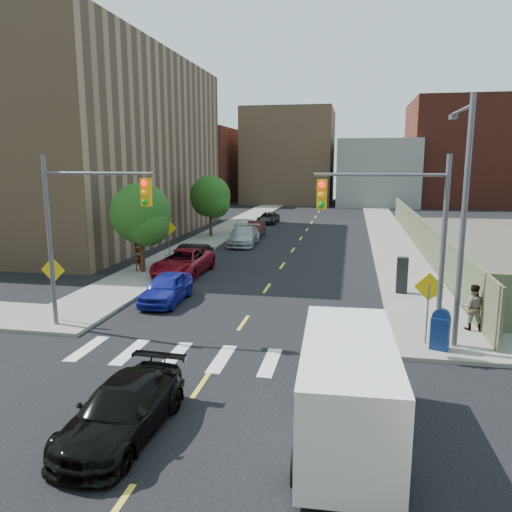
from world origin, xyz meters
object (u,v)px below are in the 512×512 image
at_px(parked_car_blue, 167,288).
at_px(parked_car_silver, 244,236).
at_px(cargo_van, 347,386).
at_px(parked_car_red, 183,262).
at_px(mailbox, 440,330).
at_px(pedestrian_west, 138,256).
at_px(parked_car_maroon, 256,229).
at_px(parked_car_white, 244,227).
at_px(parked_car_grey, 268,218).
at_px(black_sedan, 123,410).
at_px(pedestrian_east, 472,307).
at_px(parked_car_black, 191,258).
at_px(payphone, 402,275).

height_order(parked_car_blue, parked_car_silver, parked_car_silver).
distance_m(parked_car_blue, cargo_van, 13.76).
bearing_deg(parked_car_red, mailbox, -36.16).
bearing_deg(pedestrian_west, parked_car_maroon, 0.80).
bearing_deg(mailbox, parked_car_white, 135.39).
bearing_deg(parked_car_grey, black_sedan, -84.72).
bearing_deg(pedestrian_east, parked_car_blue, -4.10).
distance_m(parked_car_blue, pedestrian_west, 7.18).
bearing_deg(parked_car_grey, parked_car_maroon, -86.81).
height_order(parked_car_red, parked_car_white, parked_car_red).
bearing_deg(mailbox, parked_car_grey, 128.60).
bearing_deg(black_sedan, parked_car_black, 106.18).
height_order(cargo_van, pedestrian_east, cargo_van).
bearing_deg(parked_car_silver, payphone, -52.24).
distance_m(parked_car_red, pedestrian_west, 2.92).
distance_m(parked_car_blue, payphone, 11.82).
height_order(parked_car_red, payphone, payphone).
bearing_deg(black_sedan, parked_car_grey, 97.68).
relative_size(parked_car_white, mailbox, 2.88).
height_order(parked_car_grey, mailbox, mailbox).
distance_m(parked_car_white, pedestrian_east, 29.00).
distance_m(parked_car_red, parked_car_grey, 25.93).
height_order(parked_car_white, cargo_van, cargo_van).
height_order(parked_car_blue, black_sedan, parked_car_blue).
distance_m(parked_car_silver, parked_car_grey, 14.61).
height_order(parked_car_white, payphone, payphone).
bearing_deg(parked_car_maroon, parked_car_black, -97.37).
xyz_separation_m(parked_car_black, pedestrian_west, (-2.91, -1.38, 0.25)).
bearing_deg(parked_car_silver, parked_car_white, 101.01).
height_order(parked_car_grey, pedestrian_west, pedestrian_west).
xyz_separation_m(mailbox, payphone, (-0.61, 7.80, 0.20)).
distance_m(parked_car_blue, pedestrian_east, 13.67).
bearing_deg(black_sedan, parked_car_white, 100.25).
bearing_deg(parked_car_white, cargo_van, -77.26).
bearing_deg(pedestrian_east, cargo_van, 65.08).
height_order(parked_car_silver, parked_car_white, parked_car_silver).
bearing_deg(parked_car_red, pedestrian_west, -178.95).
distance_m(parked_car_white, parked_car_maroon, 1.63).
relative_size(parked_car_black, parked_car_grey, 1.07).
distance_m(parked_car_black, pedestrian_west, 3.23).
relative_size(payphone, pedestrian_east, 1.00).
xyz_separation_m(parked_car_red, pedestrian_east, (14.70, -7.77, 0.30)).
height_order(black_sedan, cargo_van, cargo_van).
relative_size(parked_car_silver, black_sedan, 1.12).
distance_m(parked_car_maroon, parked_car_grey, 9.67).
bearing_deg(payphone, parked_car_grey, 113.76).
height_order(parked_car_grey, pedestrian_east, pedestrian_east).
bearing_deg(parked_car_grey, payphone, -67.13).
distance_m(parked_car_maroon, cargo_van, 33.84).
xyz_separation_m(parked_car_white, pedestrian_west, (-2.91, -17.19, 0.28)).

